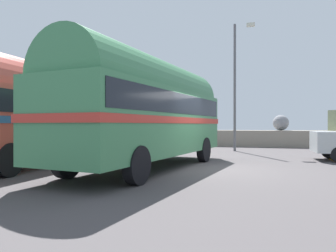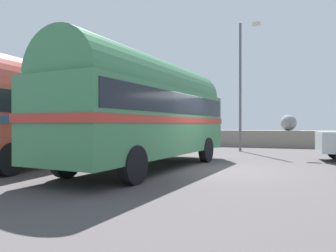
% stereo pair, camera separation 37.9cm
% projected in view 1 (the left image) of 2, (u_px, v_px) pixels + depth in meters
% --- Properties ---
extents(ground, '(32.00, 26.00, 0.02)m').
position_uv_depth(ground, '(213.00, 169.00, 10.37)').
color(ground, '#4B4647').
extents(breakwater, '(31.36, 2.35, 2.49)m').
position_uv_depth(breakwater, '(244.00, 136.00, 21.55)').
color(breakwater, gray).
rests_on(breakwater, ground).
extents(vintage_coach, '(3.69, 8.85, 3.70)m').
position_uv_depth(vintage_coach, '(148.00, 108.00, 10.48)').
color(vintage_coach, black).
rests_on(vintage_coach, ground).
extents(second_coach, '(2.60, 8.63, 3.70)m').
position_uv_depth(second_coach, '(39.00, 109.00, 11.60)').
color(second_coach, black).
rests_on(second_coach, ground).
extents(lamp_post, '(1.14, 0.24, 7.06)m').
position_uv_depth(lamp_post, '(237.00, 80.00, 17.48)').
color(lamp_post, '#5B5B60').
rests_on(lamp_post, ground).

